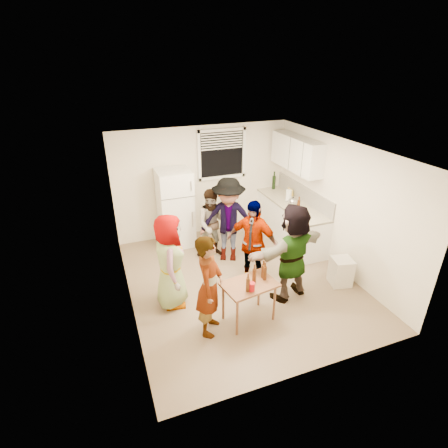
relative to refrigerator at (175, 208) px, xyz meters
name	(u,v)px	position (x,y,z in m)	size (l,w,h in m)	color
room	(241,281)	(0.75, -1.88, -0.85)	(4.00, 4.50, 2.50)	silver
window	(222,154)	(1.20, 0.33, 1.00)	(1.12, 0.10, 1.06)	white
refrigerator	(175,208)	(0.00, 0.00, 0.00)	(0.70, 0.70, 1.70)	white
counter_lower	(290,222)	(2.45, -0.73, -0.42)	(0.60, 2.20, 0.86)	white
countertop	(292,204)	(2.45, -0.73, 0.03)	(0.64, 2.22, 0.04)	beige
backsplash	(304,194)	(2.74, -0.73, 0.23)	(0.03, 2.20, 0.36)	beige
upper_cabinets	(296,153)	(2.58, -0.53, 1.10)	(0.34, 1.60, 0.70)	white
kettle	(292,205)	(2.40, -0.84, 0.05)	(0.24, 0.20, 0.20)	silver
paper_towel	(288,201)	(2.43, -0.61, 0.05)	(0.12, 0.12, 0.26)	white
wine_bottle	(273,189)	(2.50, 0.22, 0.05)	(0.08, 0.08, 0.32)	black
beer_bottle_counter	(298,211)	(2.35, -1.15, 0.05)	(0.06, 0.06, 0.23)	#47230C
blue_cup	(303,216)	(2.32, -1.40, 0.05)	(0.10, 0.10, 0.13)	#0410CA
picture_frame	(291,192)	(2.67, -0.29, 0.13)	(0.02, 0.19, 0.16)	yellow
trash_bin	(341,272)	(2.44, -2.60, -0.60)	(0.35, 0.35, 0.52)	beige
serving_table	(248,319)	(0.45, -2.89, -0.85)	(0.81, 0.54, 0.69)	brown
beer_bottle_table	(254,282)	(0.54, -2.87, -0.16)	(0.06, 0.06, 0.23)	#47230C
red_cup	(251,290)	(0.41, -3.05, -0.16)	(0.10, 0.10, 0.13)	#9C0A0F
guest_grey	(173,302)	(-0.58, -2.05, -0.85)	(0.80, 1.64, 0.52)	gray
guest_stripe	(210,329)	(-0.19, -2.89, -0.85)	(0.59, 1.62, 0.39)	#141933
guest_back_left	(214,255)	(0.59, -0.80, -0.85)	(0.72, 1.47, 0.56)	brown
guest_back_right	(228,258)	(0.83, -1.03, -0.85)	(1.14, 1.76, 0.65)	#3D3D42
guest_black	(251,281)	(0.92, -1.96, -0.85)	(0.96, 1.64, 0.40)	black
guest_orange	(288,295)	(1.38, -2.56, -0.85)	(1.61, 1.73, 0.51)	#EF7C59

